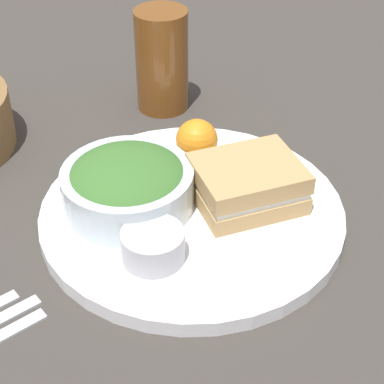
% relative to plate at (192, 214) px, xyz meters
% --- Properties ---
extents(ground_plane, '(4.00, 4.00, 0.00)m').
position_rel_plate_xyz_m(ground_plane, '(0.00, 0.00, -0.01)').
color(ground_plane, '#3D3833').
extents(plate, '(0.31, 0.31, 0.02)m').
position_rel_plate_xyz_m(plate, '(0.00, 0.00, 0.00)').
color(plate, white).
rests_on(plate, ground_plane).
extents(sandwich, '(0.12, 0.10, 0.05)m').
position_rel_plate_xyz_m(sandwich, '(0.05, -0.02, 0.03)').
color(sandwich, tan).
rests_on(sandwich, plate).
extents(salad_bowl, '(0.13, 0.13, 0.06)m').
position_rel_plate_xyz_m(salad_bowl, '(-0.05, 0.04, 0.04)').
color(salad_bowl, silver).
rests_on(salad_bowl, plate).
extents(dressing_cup, '(0.06, 0.06, 0.03)m').
position_rel_plate_xyz_m(dressing_cup, '(-0.07, -0.05, 0.02)').
color(dressing_cup, '#B7B7BC').
rests_on(dressing_cup, plate).
extents(orange_wedge, '(0.05, 0.05, 0.05)m').
position_rel_plate_xyz_m(orange_wedge, '(0.05, 0.08, 0.03)').
color(orange_wedge, orange).
rests_on(orange_wedge, plate).
extents(drink_glass, '(0.07, 0.07, 0.13)m').
position_rel_plate_xyz_m(drink_glass, '(0.09, 0.22, 0.06)').
color(drink_glass, brown).
rests_on(drink_glass, ground_plane).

